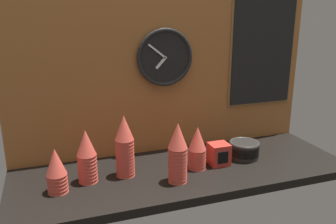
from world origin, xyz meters
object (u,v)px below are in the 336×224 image
cup_stack_center_left (125,146)px  menu_board (263,52)px  cup_stack_left (87,156)px  bowl_stack_right (244,149)px  wall_clock (165,57)px  cup_stack_center_right (197,148)px  cup_stack_center (178,153)px  napkin_dispenser (219,154)px  cup_stack_far_left (56,171)px

cup_stack_center_left → menu_board: size_ratio=0.48×
cup_stack_left → bowl_stack_right: size_ratio=1.56×
cup_stack_center_left → wall_clock: bearing=39.5°
cup_stack_center_right → cup_stack_center: bearing=-144.6°
menu_board → wall_clock: bearing=-179.1°
cup_stack_left → wall_clock: bearing=27.3°
bowl_stack_right → wall_clock: (-35.18, 22.19, 45.46)cm
cup_stack_center → cup_stack_center_right: 16.91cm
napkin_dispenser → wall_clock: bearing=127.4°
cup_stack_center_right → cup_stack_far_left: 64.18cm
cup_stack_left → menu_board: (100.95, 23.34, 38.59)cm
menu_board → napkin_dispenser: menu_board is taller
wall_clock → napkin_dispenser: wall_clock is taller
cup_stack_center_right → menu_board: size_ratio=0.35×
wall_clock → cup_stack_left: bearing=-152.7°
cup_stack_center_left → cup_stack_center: bearing=-33.2°
cup_stack_left → napkin_dispenser: 63.26cm
cup_stack_center_right → bowl_stack_right: (27.72, 3.44, -5.81)cm
menu_board → napkin_dispenser: size_ratio=5.65×
cup_stack_far_left → cup_stack_center_left: bearing=11.0°
cup_stack_left → bowl_stack_right: 79.10cm
cup_stack_center → napkin_dispenser: 28.51cm
cup_stack_left → napkin_dispenser: bearing=-2.5°
wall_clock → napkin_dispenser: bearing=-52.6°
cup_stack_left → bowl_stack_right: cup_stack_left is taller
cup_stack_center → cup_stack_center_left: bearing=146.8°
cup_stack_left → cup_stack_center_left: cup_stack_center_left is taller
bowl_stack_right → wall_clock: size_ratio=0.53×
cup_stack_left → menu_board: size_ratio=0.40×
cup_stack_far_left → wall_clock: wall_clock is taller
menu_board → napkin_dispenser: (-38.11, -26.09, -45.31)cm
wall_clock → menu_board: bearing=0.9°
cup_stack_center_left → bowl_stack_right: size_ratio=1.86×
cup_stack_center_left → wall_clock: wall_clock is taller
cup_stack_center → wall_clock: bearing=80.2°
cup_stack_left → cup_stack_center_left: size_ratio=0.84×
cup_stack_left → cup_stack_center: (37.49, -12.81, 1.58)cm
menu_board → cup_stack_far_left: bearing=-165.9°
cup_stack_center_left → cup_stack_center_right: size_ratio=1.38×
cup_stack_left → bowl_stack_right: bearing=0.2°
cup_stack_center_right → cup_stack_far_left: size_ratio=1.08×
cup_stack_center_left → wall_clock: size_ratio=0.99×
cup_stack_left → wall_clock: (43.57, 22.45, 38.08)cm
bowl_stack_right → napkin_dispenser: 16.21cm
cup_stack_center_right → napkin_dispenser: size_ratio=1.96×
bowl_stack_right → menu_board: menu_board is taller
cup_stack_center → wall_clock: wall_clock is taller
cup_stack_center_left → wall_clock: 49.59cm
bowl_stack_right → cup_stack_left: bearing=-179.8°
bowl_stack_right → wall_clock: 61.62cm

